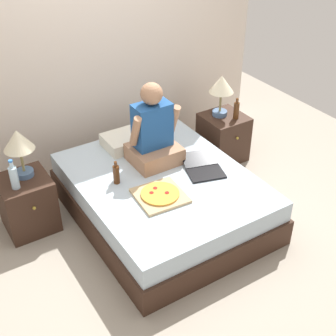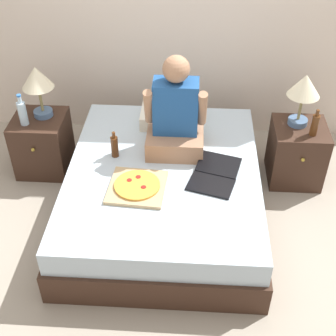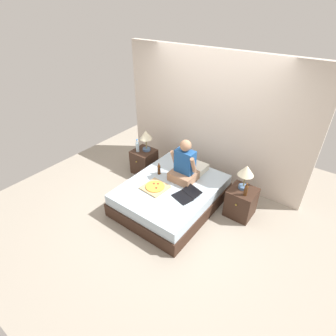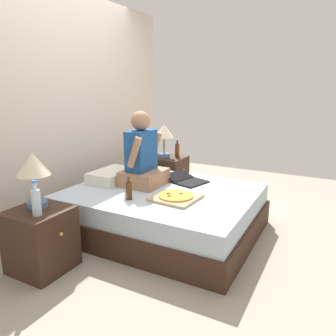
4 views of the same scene
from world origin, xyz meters
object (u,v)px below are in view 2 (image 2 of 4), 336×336
nightstand_left (43,144)px  nightstand_right (296,153)px  water_bottle (22,112)px  pizza_box (137,187)px  bed (164,191)px  lamp_on_left_nightstand (37,81)px  beer_bottle (315,125)px  person_seated (175,117)px  beer_bottle_on_bed (115,146)px  laptop (213,178)px  lamp_on_right_nightstand (304,89)px

nightstand_left → nightstand_right: same height
water_bottle → pizza_box: 1.22m
bed → water_bottle: (-1.18, 0.43, 0.41)m
bed → nightstand_left: nightstand_left is taller
lamp_on_left_nightstand → beer_bottle: size_ratio=1.96×
person_seated → beer_bottle_on_bed: (-0.46, -0.14, -0.20)m
beer_bottle → lamp_on_left_nightstand: bearing=176.2°
bed → laptop: 0.46m
lamp_on_left_nightstand → water_bottle: bearing=-130.6°
lamp_on_right_nightstand → laptop: lamp_on_right_nightstand is taller
nightstand_left → water_bottle: (-0.08, -0.09, 0.37)m
nightstand_left → laptop: size_ratio=1.07×
beer_bottle → laptop: size_ratio=0.47×
nightstand_left → lamp_on_left_nightstand: (0.04, 0.05, 0.59)m
lamp_on_right_nightstand → lamp_on_left_nightstand: bearing=180.0°
nightstand_right → lamp_on_right_nightstand: bearing=120.9°
nightstand_right → pizza_box: bearing=-149.3°
water_bottle → beer_bottle_on_bed: 0.85m
bed → laptop: size_ratio=3.83×
nightstand_left → pizza_box: (0.93, -0.76, 0.20)m
water_bottle → laptop: water_bottle is taller
nightstand_left → nightstand_right: (2.20, 0.00, 0.00)m
person_seated → pizza_box: 0.63m
lamp_on_left_nightstand → bed: bearing=-28.2°
lamp_on_right_nightstand → pizza_box: size_ratio=1.05×
nightstand_left → water_bottle: 0.39m
water_bottle → pizza_box: bearing=-33.5°
lamp_on_right_nightstand → nightstand_right: bearing=-59.1°
beer_bottle → pizza_box: (-1.34, -0.66, -0.15)m
nightstand_right → lamp_on_left_nightstand: bearing=178.7°
water_bottle → pizza_box: (1.01, -0.67, -0.17)m
water_bottle → lamp_on_right_nightstand: lamp_on_right_nightstand is taller
person_seated → beer_bottle_on_bed: person_seated is taller
pizza_box → beer_bottle: bearing=26.1°
lamp_on_left_nightstand → laptop: size_ratio=0.93×
nightstand_left → person_seated: bearing=-11.5°
nightstand_left → lamp_on_right_nightstand: (2.17, 0.05, 0.59)m
lamp_on_right_nightstand → person_seated: (-1.00, -0.29, -0.12)m
nightstand_left → beer_bottle_on_bed: 0.85m
pizza_box → nightstand_left: bearing=140.8°
bed → lamp_on_right_nightstand: size_ratio=4.14×
bed → lamp_on_right_nightstand: bearing=28.0°
nightstand_left → person_seated: person_seated is taller
water_bottle → pizza_box: water_bottle is taller
water_bottle → beer_bottle_on_bed: (0.79, -0.29, -0.10)m
nightstand_right → laptop: bearing=-139.2°
lamp_on_left_nightstand → beer_bottle: (2.23, -0.15, -0.23)m
beer_bottle → pizza_box: beer_bottle is taller
pizza_box → beer_bottle_on_bed: (-0.22, 0.38, 0.07)m
bed → beer_bottle_on_bed: (-0.39, 0.14, 0.32)m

